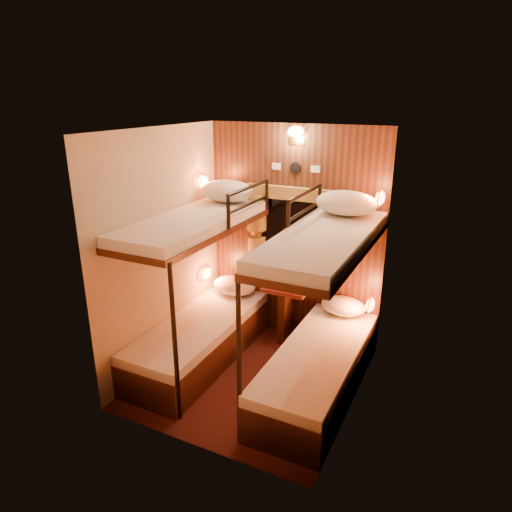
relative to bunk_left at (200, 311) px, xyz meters
The scene contains 22 objects.
floor 0.86m from the bunk_left, ahead, with size 2.10×2.10×0.00m, color #36110E.
ceiling 1.95m from the bunk_left, ahead, with size 2.10×2.10×0.00m, color silver.
wall_back 1.34m from the bunk_left, 56.56° to the left, with size 2.40×2.40×0.00m, color #C6B293.
wall_front 1.44m from the bunk_left, 59.93° to the right, with size 2.40×2.40×0.00m, color #C6B293.
wall_left 0.74m from the bunk_left, 168.93° to the right, with size 2.40×2.40×0.00m, color #C6B293.
wall_right 1.77m from the bunk_left, ahead, with size 2.40×2.40×0.00m, color #C6B293.
back_panel 1.33m from the bunk_left, 56.16° to the left, with size 2.00×0.03×2.40m, color black.
bunk_left is the anchor object (origin of this frame).
bunk_right 1.30m from the bunk_left, ahead, with size 0.72×1.90×1.82m.
window 1.30m from the bunk_left, 55.30° to the left, with size 1.00×0.12×0.79m.
curtains 1.32m from the bunk_left, 54.32° to the left, with size 1.10×0.22×1.00m.
back_fixtures 2.03m from the bunk_left, 55.16° to the left, with size 0.54×0.09×0.48m.
reading_lamps 1.13m from the bunk_left, 44.25° to the left, with size 2.00×0.20×1.25m.
table 1.02m from the bunk_left, 50.33° to the left, with size 0.50×0.34×0.66m.
bottle_left 0.98m from the bunk_left, 58.84° to the left, with size 0.06×0.06×0.21m.
bottle_right 1.08m from the bunk_left, 49.66° to the left, with size 0.06×0.06×0.22m.
sachet_a 1.09m from the bunk_left, 47.80° to the left, with size 0.08×0.06×0.01m, color silver.
sachet_b 1.10m from the bunk_left, 52.76° to the left, with size 0.07×0.05×0.01m, color silver.
pillow_lower_left 0.75m from the bunk_left, 90.17° to the left, with size 0.53×0.38×0.21m, color silver.
pillow_lower_right 1.52m from the bunk_left, 31.52° to the left, with size 0.48×0.34×0.19m, color silver.
pillow_upper_left 1.31m from the bunk_left, 90.20° to the left, with size 0.59×0.42×0.23m, color silver.
pillow_upper_right 1.84m from the bunk_left, 25.75° to the left, with size 0.59×0.42×0.23m, color silver.
Camera 1 is at (1.75, -3.49, 2.68)m, focal length 32.00 mm.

